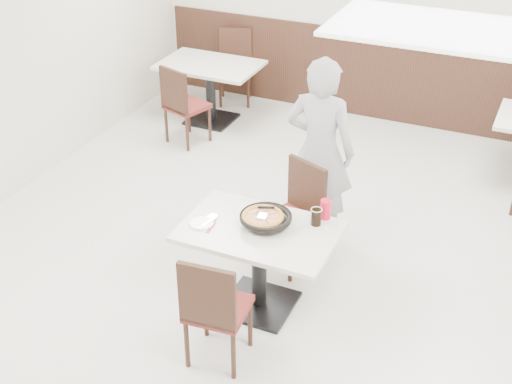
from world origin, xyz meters
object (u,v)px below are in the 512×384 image
at_px(chair_near, 218,306).
at_px(cola_glass, 316,217).
at_px(chair_far, 291,218).
at_px(side_plate, 201,223).
at_px(pizza_pan, 266,220).
at_px(bg_table_left, 211,92).
at_px(diner_person, 320,151).
at_px(bg_chair_left_near, 187,104).
at_px(bg_chair_left_far, 235,68).
at_px(pizza, 263,218).
at_px(red_cup, 326,209).
at_px(main_table, 259,268).

height_order(chair_near, cola_glass, chair_near).
distance_m(chair_far, side_plate, 0.93).
bearing_deg(pizza_pan, bg_table_left, 124.37).
bearing_deg(diner_person, pizza_pan, 87.48).
height_order(chair_near, bg_table_left, chair_near).
height_order(chair_far, bg_chair_left_near, same).
bearing_deg(bg_chair_left_far, chair_far, 101.30).
distance_m(pizza, red_cup, 0.51).
distance_m(main_table, pizza, 0.44).
distance_m(pizza_pan, bg_table_left, 3.65).
distance_m(pizza, bg_table_left, 3.65).
bearing_deg(side_plate, pizza_pan, 23.32).
height_order(pizza_pan, bg_chair_left_far, bg_chair_left_far).
bearing_deg(pizza, pizza_pan, 29.06).
bearing_deg(cola_glass, main_table, -146.82).
bearing_deg(bg_chair_left_near, chair_far, -23.68).
relative_size(chair_near, diner_person, 0.54).
distance_m(chair_near, bg_chair_left_far, 4.81).
height_order(cola_glass, diner_person, diner_person).
relative_size(pizza_pan, bg_chair_left_far, 0.34).
bearing_deg(cola_glass, bg_chair_left_far, 124.39).
relative_size(main_table, bg_chair_left_near, 1.26).
bearing_deg(red_cup, cola_glass, -105.94).
bearing_deg(bg_chair_left_far, diner_person, 107.31).
bearing_deg(red_cup, pizza_pan, -143.61).
bearing_deg(bg_chair_left_far, bg_table_left, 66.37).
xyz_separation_m(chair_near, chair_far, (0.04, 1.30, 0.00)).
relative_size(pizza_pan, diner_person, 0.18).
bearing_deg(side_plate, chair_far, 59.57).
bearing_deg(chair_far, main_table, 111.49).
relative_size(pizza_pan, bg_chair_left_near, 0.34).
height_order(main_table, pizza, pizza).
height_order(chair_near, pizza, chair_near).
bearing_deg(chair_near, bg_chair_left_near, 117.20).
xyz_separation_m(pizza, red_cup, (0.41, 0.30, 0.02)).
height_order(chair_near, pizza_pan, chair_near).
relative_size(pizza, diner_person, 0.17).
xyz_separation_m(bg_chair_left_near, bg_chair_left_far, (-0.01, 1.29, 0.00)).
bearing_deg(cola_glass, chair_far, 132.05).
relative_size(pizza, bg_table_left, 0.24).
bearing_deg(side_plate, pizza, 23.04).
xyz_separation_m(chair_far, red_cup, (0.40, -0.28, 0.35)).
bearing_deg(cola_glass, side_plate, -155.83).
xyz_separation_m(cola_glass, bg_chair_left_far, (-2.38, 3.48, -0.34)).
bearing_deg(bg_table_left, bg_chair_left_far, 88.34).
distance_m(main_table, cola_glass, 0.63).
xyz_separation_m(chair_far, bg_chair_left_far, (-2.02, 3.08, 0.00)).
bearing_deg(bg_table_left, main_table, -56.57).
distance_m(chair_far, bg_table_left, 3.17).
relative_size(red_cup, bg_chair_left_far, 0.17).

